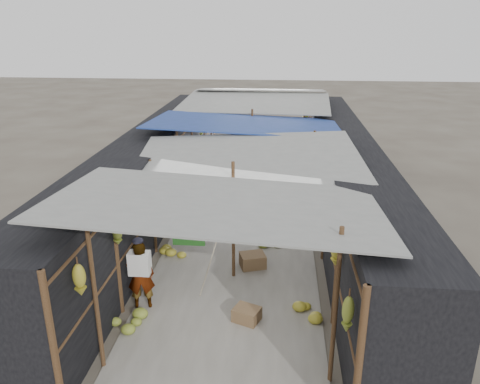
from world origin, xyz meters
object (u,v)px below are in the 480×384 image
(vendor_elderly, at_px, (141,275))
(vendor_seated, at_px, (291,165))
(crate_near, at_px, (253,261))
(shopper_blue, at_px, (202,199))
(black_basin, at_px, (302,187))

(vendor_elderly, xyz_separation_m, vendor_seated, (2.96, 8.45, -0.29))
(crate_near, relative_size, shopper_blue, 0.38)
(shopper_blue, bearing_deg, black_basin, 47.72)
(crate_near, distance_m, black_basin, 5.51)
(shopper_blue, xyz_separation_m, vendor_seated, (2.48, 4.34, -0.29))
(vendor_elderly, bearing_deg, vendor_seated, -122.06)
(vendor_seated, bearing_deg, vendor_elderly, -23.13)
(vendor_elderly, height_order, shopper_blue, shopper_blue)
(black_basin, xyz_separation_m, vendor_elderly, (-3.34, -7.10, 0.62))
(crate_near, xyz_separation_m, vendor_seated, (0.94, 6.69, 0.26))
(crate_near, height_order, black_basin, crate_near)
(black_basin, xyz_separation_m, vendor_seated, (-0.37, 1.35, 0.34))
(shopper_blue, bearing_deg, crate_near, -55.41)
(crate_near, distance_m, vendor_elderly, 2.73)
(vendor_elderly, relative_size, shopper_blue, 0.99)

